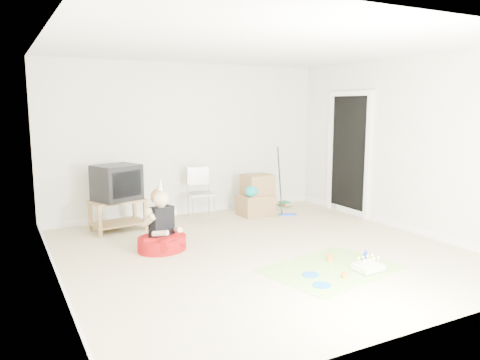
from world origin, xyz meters
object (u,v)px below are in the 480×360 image
crt_tv (117,182)px  birthday_cake (368,268)px  cardboard_boxes (256,196)px  seated_woman (162,235)px  tv_stand (118,212)px  folding_chair (201,194)px

crt_tv → birthday_cake: 3.84m
cardboard_boxes → seated_woman: seated_woman is taller
tv_stand → cardboard_boxes: (2.36, -0.10, 0.06)m
cardboard_boxes → seated_woman: (-2.09, -1.15, -0.13)m
crt_tv → folding_chair: crt_tv is taller
cardboard_boxes → birthday_cake: cardboard_boxes is taller
folding_chair → birthday_cake: folding_chair is taller
folding_chair → seated_woman: seated_woman is taller
crt_tv → birthday_cake: size_ratio=1.96×
cardboard_boxes → birthday_cake: bearing=-94.6°
tv_stand → cardboard_boxes: 2.36m
tv_stand → crt_tv: crt_tv is taller
tv_stand → cardboard_boxes: size_ratio=1.16×
tv_stand → folding_chair: size_ratio=0.92×
seated_woman → birthday_cake: (1.84, -1.87, -0.17)m
folding_chair → seated_woman: size_ratio=0.92×
seated_woman → crt_tv: bearing=102.5°
birthday_cake → crt_tv: bearing=124.2°
crt_tv → seated_woman: (0.28, -1.25, -0.54)m
tv_stand → birthday_cake: tv_stand is taller
crt_tv → seated_woman: size_ratio=0.64×
folding_chair → seated_woman: 1.75m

